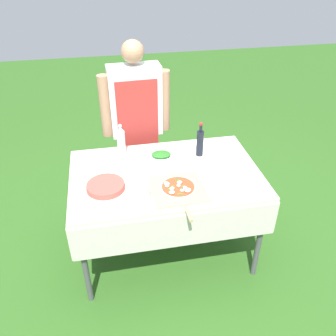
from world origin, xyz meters
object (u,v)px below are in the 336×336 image
object	(u,v)px
person_cook	(136,117)
prep_table	(165,181)
oil_bottle	(200,143)
water_bottle	(121,141)
herb_container	(161,155)
mixing_tub	(139,193)
pizza_on_peel	(178,189)
plate_stack	(106,186)

from	to	relation	value
person_cook	prep_table	bearing A→B (deg)	98.26
oil_bottle	water_bottle	world-z (taller)	oil_bottle
herb_container	oil_bottle	bearing A→B (deg)	-4.98
prep_table	mixing_tub	distance (m)	0.40
pizza_on_peel	plate_stack	distance (m)	0.52
oil_bottle	herb_container	size ratio (longest dim) A/B	1.44
prep_table	oil_bottle	distance (m)	0.43
prep_table	water_bottle	bearing A→B (deg)	132.14
oil_bottle	mixing_tub	bearing A→B (deg)	-138.23
prep_table	oil_bottle	world-z (taller)	oil_bottle
water_bottle	person_cook	bearing A→B (deg)	65.51
oil_bottle	water_bottle	distance (m)	0.63
water_bottle	mixing_tub	size ratio (longest dim) A/B	1.80
prep_table	mixing_tub	world-z (taller)	mixing_tub
herb_container	mixing_tub	bearing A→B (deg)	-114.92
pizza_on_peel	oil_bottle	distance (m)	0.52
oil_bottle	plate_stack	distance (m)	0.84
person_cook	plate_stack	bearing A→B (deg)	65.72
water_bottle	plate_stack	distance (m)	0.48
person_cook	plate_stack	size ratio (longest dim) A/B	5.92
pizza_on_peel	herb_container	world-z (taller)	pizza_on_peel
water_bottle	prep_table	bearing A→B (deg)	-47.86
water_bottle	plate_stack	bearing A→B (deg)	-108.91
oil_bottle	herb_container	world-z (taller)	oil_bottle
herb_container	plate_stack	xyz separation A→B (m)	(-0.46, -0.34, -0.00)
prep_table	herb_container	xyz separation A→B (m)	(0.01, 0.23, 0.10)
pizza_on_peel	plate_stack	world-z (taller)	pizza_on_peel
herb_container	person_cook	bearing A→B (deg)	107.27
prep_table	pizza_on_peel	bearing A→B (deg)	-77.91
pizza_on_peel	herb_container	size ratio (longest dim) A/B	2.68
person_cook	mixing_tub	bearing A→B (deg)	81.41
prep_table	plate_stack	world-z (taller)	plate_stack
prep_table	water_bottle	distance (m)	0.49
prep_table	person_cook	xyz separation A→B (m)	(-0.14, 0.69, 0.23)
mixing_tub	pizza_on_peel	bearing A→B (deg)	11.90
prep_table	pizza_on_peel	size ratio (longest dim) A/B	2.69
pizza_on_peel	herb_container	distance (m)	0.47
person_cook	herb_container	bearing A→B (deg)	104.44
prep_table	oil_bottle	xyz separation A→B (m)	(0.32, 0.20, 0.20)
water_bottle	mixing_tub	distance (m)	0.63
water_bottle	pizza_on_peel	bearing A→B (deg)	-58.25
mixing_tub	person_cook	bearing A→B (deg)	84.24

